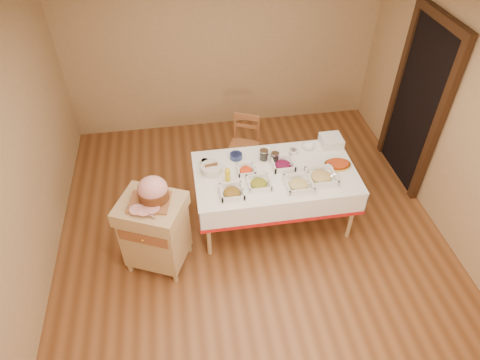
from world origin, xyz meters
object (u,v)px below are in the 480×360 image
object	(u,v)px
bread_basket	(211,169)
ham_on_board	(152,192)
dining_chair	(244,145)
brass_platter	(337,165)
dining_table	(275,182)
preserve_jar_left	(264,155)
butcher_cart	(155,230)
mustard_bottle	(228,174)
preserve_jar_right	(275,158)
plate_stack	(331,141)

from	to	relation	value
bread_basket	ham_on_board	bearing A→B (deg)	-140.70
dining_chair	brass_platter	size ratio (longest dim) A/B	2.71
dining_table	preserve_jar_left	world-z (taller)	preserve_jar_left
ham_on_board	bread_basket	bearing A→B (deg)	39.30
butcher_cart	ham_on_board	distance (m)	0.51
dining_table	brass_platter	bearing A→B (deg)	-0.67
butcher_cart	brass_platter	size ratio (longest dim) A/B	2.93
mustard_bottle	brass_platter	bearing A→B (deg)	2.06
preserve_jar_right	dining_table	bearing A→B (deg)	-100.12
preserve_jar_right	bread_basket	world-z (taller)	preserve_jar_right
preserve_jar_left	dining_table	bearing A→B (deg)	-70.64
butcher_cart	bread_basket	distance (m)	0.91
butcher_cart	brass_platter	bearing A→B (deg)	11.41
preserve_jar_right	mustard_bottle	distance (m)	0.63
preserve_jar_right	brass_platter	size ratio (longest dim) A/B	0.38
dining_chair	plate_stack	xyz separation A→B (m)	(0.97, -0.58, 0.38)
preserve_jar_right	plate_stack	xyz separation A→B (m)	(0.74, 0.21, -0.00)
dining_chair	bread_basket	bearing A→B (deg)	-121.11
butcher_cart	bread_basket	xyz separation A→B (m)	(0.67, 0.55, 0.29)
dining_table	brass_platter	world-z (taller)	brass_platter
butcher_cart	mustard_bottle	world-z (taller)	mustard_bottle
ham_on_board	bread_basket	distance (m)	0.84
mustard_bottle	bread_basket	size ratio (longest dim) A/B	0.77
preserve_jar_right	mustard_bottle	bearing A→B (deg)	-157.54
plate_stack	brass_platter	distance (m)	0.41
ham_on_board	preserve_jar_left	distance (m)	1.42
preserve_jar_left	bread_basket	size ratio (longest dim) A/B	0.54
ham_on_board	brass_platter	xyz separation A→B (m)	(2.06, 0.39, -0.25)
dining_table	preserve_jar_right	bearing A→B (deg)	79.88
butcher_cart	dining_chair	xyz separation A→B (m)	(1.19, 1.41, -0.08)
butcher_cart	brass_platter	distance (m)	2.16
butcher_cart	preserve_jar_left	size ratio (longest dim) A/B	6.99
preserve_jar_right	bread_basket	distance (m)	0.75
bread_basket	preserve_jar_left	bearing A→B (deg)	11.48
preserve_jar_left	butcher_cart	bearing A→B (deg)	-152.50
ham_on_board	preserve_jar_left	bearing A→B (deg)	27.09
bread_basket	dining_table	bearing A→B (deg)	-9.19
dining_table	butcher_cart	bearing A→B (deg)	-162.60
dining_chair	brass_platter	distance (m)	1.38
dining_chair	preserve_jar_right	xyz separation A→B (m)	(0.22, -0.79, 0.38)
butcher_cart	bread_basket	size ratio (longest dim) A/B	3.76
ham_on_board	preserve_jar_right	distance (m)	1.50
preserve_jar_left	plate_stack	size ratio (longest dim) A/B	0.52
brass_platter	bread_basket	bearing A→B (deg)	175.08
dining_chair	mustard_bottle	size ratio (longest dim) A/B	4.51
dining_chair	ham_on_board	bearing A→B (deg)	-129.85
ham_on_board	plate_stack	xyz separation A→B (m)	(2.11, 0.79, -0.21)
bread_basket	plate_stack	distance (m)	1.51
dining_chair	preserve_jar_left	world-z (taller)	preserve_jar_left
dining_chair	plate_stack	distance (m)	1.19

